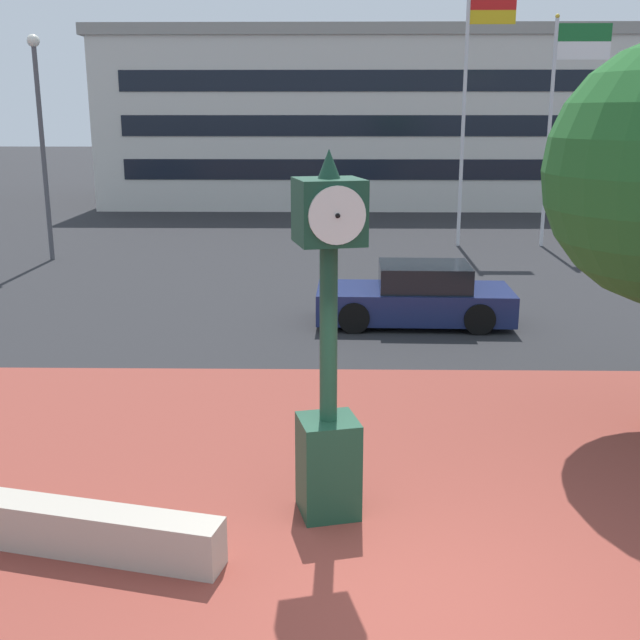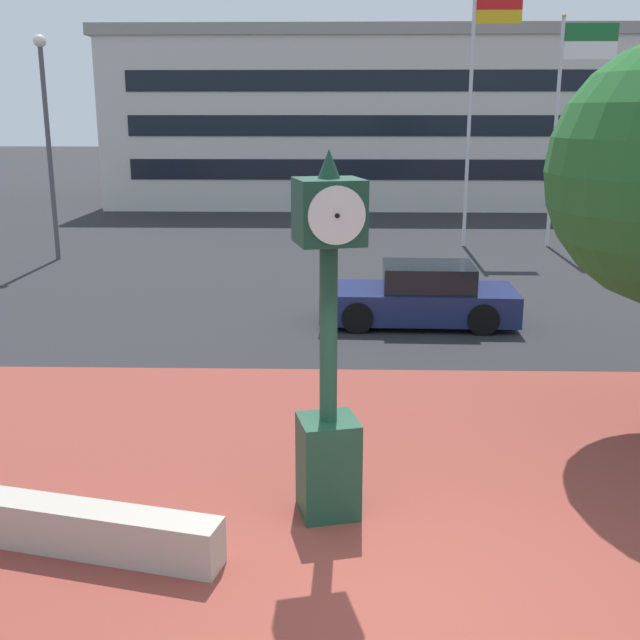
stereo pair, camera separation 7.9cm
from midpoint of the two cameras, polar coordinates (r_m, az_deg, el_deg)
The scene contains 9 objects.
ground_plane at distance 7.66m, azimuth 6.09°, elevation -19.77°, with size 200.00×200.00×0.00m, color #262628.
plaza_brick_paving at distance 8.81m, azimuth 5.40°, elevation -14.73°, with size 44.00×10.72×0.01m, color brown.
planter_wall at distance 8.62m, azimuth -17.32°, elevation -14.22°, with size 3.20×0.40×0.50m, color #ADA393.
street_clock at distance 8.35m, azimuth 0.89°, elevation -2.88°, with size 0.80×0.84×4.00m.
car_street_mid at distance 16.68m, azimuth 7.43°, elevation 1.65°, with size 4.12×1.91×1.28m.
flagpole_primary at distance 26.66m, azimuth 11.30°, elevation 15.47°, with size 1.57×0.14×8.16m.
flagpole_secondary at distance 27.28m, azimuth 17.51°, elevation 14.58°, with size 1.82×0.14×7.35m.
civic_building at distance 41.11m, azimuth 6.00°, elevation 14.36°, with size 28.29×11.28×8.09m.
street_lamp_post at distance 24.99m, azimuth -19.17°, elevation 13.25°, with size 0.36×0.36×6.51m.
Camera 2 is at (-0.56, -6.28, 4.34)m, focal length 43.98 mm.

